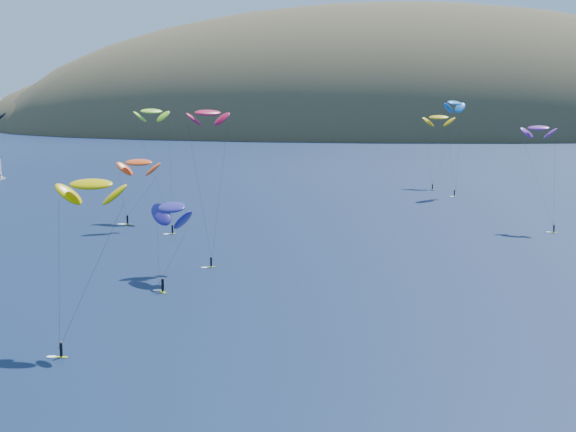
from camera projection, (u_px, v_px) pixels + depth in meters
The scene contains 9 objects.
island at pixel (415, 145), 596.62m from camera, with size 730.00×300.00×210.00m.
kitesurfer_1 at pixel (139, 163), 174.47m from camera, with size 9.88×8.36×15.53m.
kitesurfer_2 at pixel (91, 185), 89.22m from camera, with size 7.67×9.01×19.92m.
kitesurfer_3 at pixel (151, 112), 167.83m from camera, with size 11.45×15.12×26.11m.
kitesurfer_4 at pixel (454, 103), 217.21m from camera, with size 8.61×9.66×27.69m.
kitesurfer_6 at pixel (539, 128), 164.59m from camera, with size 7.57×9.55×22.66m.
kitesurfer_9 at pixel (208, 113), 130.36m from camera, with size 7.56×8.26×26.58m.
kitesurfer_10 at pixel (172, 207), 121.05m from camera, with size 10.09×15.82×13.52m.
kitesurfer_11 at pixel (439, 117), 239.48m from camera, with size 9.19×12.90×23.15m.
Camera 1 is at (6.09, -41.89, 27.83)m, focal length 50.00 mm.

